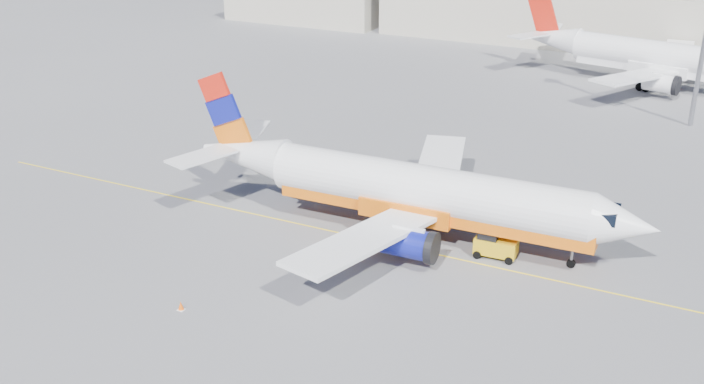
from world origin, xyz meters
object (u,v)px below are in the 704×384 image
at_px(main_jet, 412,191).
at_px(second_jet, 663,59).
at_px(gse_tug, 495,244).
at_px(traffic_cone, 181,306).

distance_m(main_jet, second_jet, 50.40).
bearing_deg(gse_tug, second_jet, 81.51).
height_order(second_jet, traffic_cone, second_jet).
xyz_separation_m(gse_tug, traffic_cone, (-14.50, -14.90, -0.67)).
xyz_separation_m(main_jet, second_jet, (10.79, 49.23, 0.05)).
bearing_deg(traffic_cone, second_jet, 73.59).
relative_size(second_jet, traffic_cone, 61.69).
bearing_deg(second_jet, gse_tug, -83.53).
distance_m(main_jet, traffic_cone, 17.72).
height_order(main_jet, gse_tug, main_jet).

